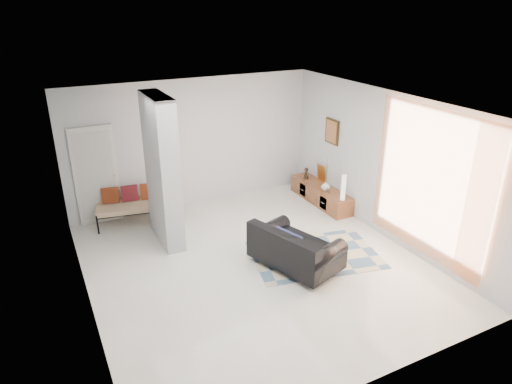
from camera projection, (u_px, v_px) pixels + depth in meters
name	position (u px, v px, depth m)	size (l,w,h in m)	color
floor	(256.00, 265.00, 8.00)	(6.00, 6.00, 0.00)	beige
ceiling	(256.00, 106.00, 6.90)	(6.00, 6.00, 0.00)	white
wall_back	(193.00, 143.00, 9.91)	(6.00, 6.00, 0.00)	silver
wall_front	(379.00, 286.00, 4.99)	(6.00, 6.00, 0.00)	silver
wall_left	(78.00, 226.00, 6.31)	(6.00, 6.00, 0.00)	silver
wall_right	(386.00, 166.00, 8.59)	(6.00, 6.00, 0.00)	silver
partition_column	(162.00, 171.00, 8.31)	(0.35, 1.20, 2.80)	#A5A8AC
hallway_door	(96.00, 176.00, 9.16)	(0.85, 0.06, 2.04)	white
curtain	(429.00, 184.00, 7.60)	(2.55, 2.55, 0.00)	orange
wall_art	(332.00, 131.00, 9.88)	(0.04, 0.45, 0.55)	#3E2811
media_console	(321.00, 194.00, 10.36)	(0.45, 1.88, 0.80)	brown
loveseat	(293.00, 249.00, 7.78)	(1.33, 1.74, 0.76)	silver
daybed	(137.00, 203.00, 9.40)	(1.76, 0.99, 0.77)	black
area_rug	(315.00, 255.00, 8.29)	(2.25, 1.50, 0.01)	beige
cylinder_lamp	(343.00, 188.00, 9.50)	(0.10, 0.10, 0.55)	silver
bronze_figurine	(306.00, 173.00, 10.67)	(0.13, 0.13, 0.27)	black
vase	(326.00, 186.00, 10.03)	(0.20, 0.20, 0.21)	silver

